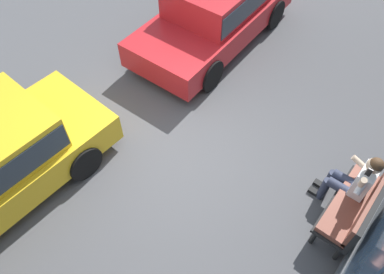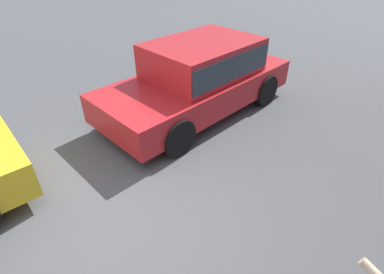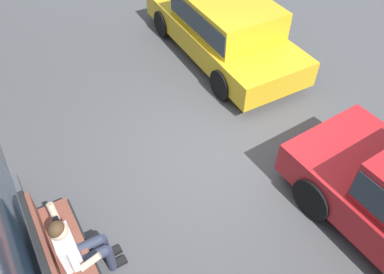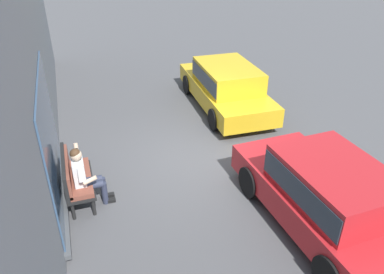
% 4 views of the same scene
% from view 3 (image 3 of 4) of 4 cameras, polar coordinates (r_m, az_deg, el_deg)
% --- Properties ---
extents(ground_plane, '(60.00, 60.00, 0.00)m').
position_cam_3_polar(ground_plane, '(6.56, 3.72, -2.46)').
color(ground_plane, '#4C4C4F').
extents(bench, '(1.42, 0.55, 1.00)m').
position_cam_3_polar(bench, '(5.18, -20.04, -15.35)').
color(bench, black).
rests_on(bench, ground_plane).
extents(person_on_phone, '(0.73, 0.74, 1.33)m').
position_cam_3_polar(person_on_phone, '(4.93, -17.12, -15.88)').
color(person_on_phone, '#2D3347').
rests_on(person_on_phone, ground_plane).
extents(parked_car_mid, '(4.42, 1.92, 1.40)m').
position_cam_3_polar(parked_car_mid, '(8.49, 4.86, 16.64)').
color(parked_car_mid, gold).
rests_on(parked_car_mid, ground_plane).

